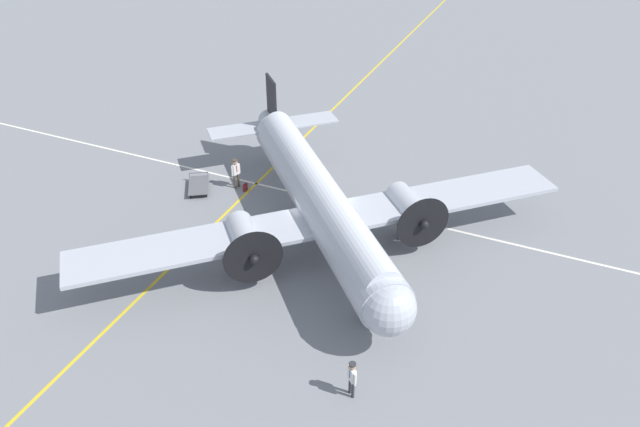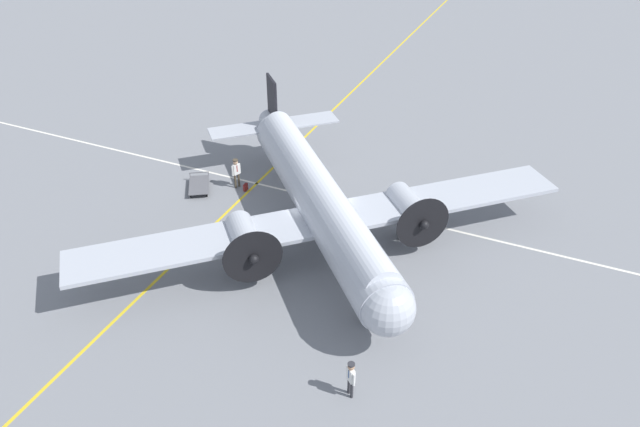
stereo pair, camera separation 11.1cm
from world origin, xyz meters
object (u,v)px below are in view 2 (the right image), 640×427
object	(u,v)px
crew_foreground	(351,376)
passenger_boarding	(236,170)
airliner_main	(322,203)
suitcase_near_door	(246,187)
baggage_cart	(199,185)

from	to	relation	value
crew_foreground	passenger_boarding	distance (m)	16.61
airliner_main	suitcase_near_door	world-z (taller)	airliner_main
passenger_boarding	suitcase_near_door	xyz separation A→B (m)	(-0.14, -0.64, -0.93)
baggage_cart	crew_foreground	bearing A→B (deg)	20.72
crew_foreground	suitcase_near_door	world-z (taller)	crew_foreground
airliner_main	suitcase_near_door	xyz separation A→B (m)	(2.89, 6.19, -2.21)
baggage_cart	airliner_main	bearing A→B (deg)	45.98
crew_foreground	baggage_cart	bearing A→B (deg)	3.24
airliner_main	baggage_cart	xyz separation A→B (m)	(1.89, 8.74, -2.15)
crew_foreground	suitcase_near_door	xyz separation A→B (m)	(11.52, 11.18, -0.86)
suitcase_near_door	airliner_main	bearing A→B (deg)	-115.05
passenger_boarding	airliner_main	bearing A→B (deg)	87.74
airliner_main	passenger_boarding	world-z (taller)	airliner_main
suitcase_near_door	passenger_boarding	bearing A→B (deg)	77.37
crew_foreground	suitcase_near_door	distance (m)	16.08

